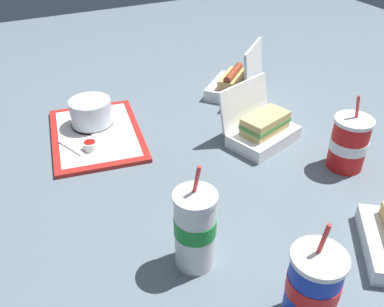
# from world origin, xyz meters

# --- Properties ---
(ground_plane) EXTENTS (3.20, 3.20, 0.00)m
(ground_plane) POSITION_xyz_m (0.00, 0.00, 0.00)
(ground_plane) COLOR slate
(food_tray) EXTENTS (0.41, 0.31, 0.01)m
(food_tray) POSITION_xyz_m (0.29, 0.23, 0.01)
(food_tray) COLOR red
(food_tray) RESTS_ON ground_plane
(cake_container) EXTENTS (0.13, 0.13, 0.08)m
(cake_container) POSITION_xyz_m (0.34, 0.23, 0.05)
(cake_container) COLOR black
(cake_container) RESTS_ON food_tray
(ketchup_cup) EXTENTS (0.04, 0.04, 0.02)m
(ketchup_cup) POSITION_xyz_m (0.21, 0.27, 0.03)
(ketchup_cup) COLOR white
(ketchup_cup) RESTS_ON food_tray
(napkin_stack) EXTENTS (0.11, 0.11, 0.00)m
(napkin_stack) POSITION_xyz_m (0.27, 0.20, 0.02)
(napkin_stack) COLOR white
(napkin_stack) RESTS_ON food_tray
(plastic_fork) EXTENTS (0.11, 0.05, 0.00)m
(plastic_fork) POSITION_xyz_m (0.24, 0.32, 0.02)
(plastic_fork) COLOR white
(plastic_fork) RESTS_ON food_tray
(clamshell_sandwich_back) EXTENTS (0.21, 0.24, 0.16)m
(clamshell_sandwich_back) POSITION_xyz_m (0.05, -0.20, 0.04)
(clamshell_sandwich_back) COLOR white
(clamshell_sandwich_back) RESTS_ON ground_plane
(clamshell_hotdog_center) EXTENTS (0.24, 0.24, 0.19)m
(clamshell_hotdog_center) POSITION_xyz_m (0.35, -0.29, 0.04)
(clamshell_hotdog_center) COLOR white
(clamshell_hotdog_center) RESTS_ON ground_plane
(soda_cup_corner) EXTENTS (0.09, 0.09, 0.24)m
(soda_cup_corner) POSITION_xyz_m (-0.28, 0.19, 0.09)
(soda_cup_corner) COLOR white
(soda_cup_corner) RESTS_ON ground_plane
(soda_cup_right) EXTENTS (0.10, 0.10, 0.21)m
(soda_cup_right) POSITION_xyz_m (-0.16, -0.33, 0.07)
(soda_cup_right) COLOR red
(soda_cup_right) RESTS_ON ground_plane
(soda_cup_center) EXTENTS (0.10, 0.10, 0.22)m
(soda_cup_center) POSITION_xyz_m (-0.49, 0.06, 0.08)
(soda_cup_center) COLOR #1938B7
(soda_cup_center) RESTS_ON ground_plane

